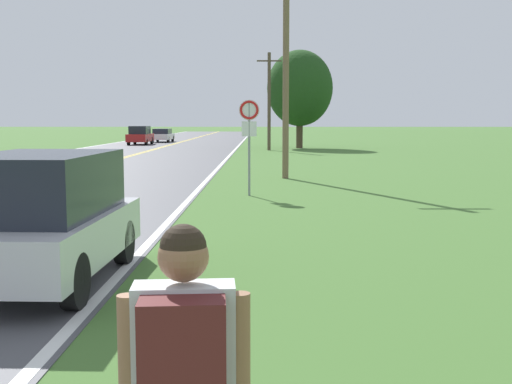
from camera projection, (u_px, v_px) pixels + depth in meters
hitchhiker_person at (184, 376)px, 2.91m from camera, size 0.60×0.43×1.78m
traffic_sign at (249, 123)px, 18.79m from camera, size 0.60×0.10×2.83m
utility_pole_midground at (286, 51)px, 24.11m from camera, size 1.80×0.24×9.31m
utility_pole_far at (269, 100)px, 46.74m from camera, size 1.80×0.24×7.08m
tree_left_verge at (300, 88)px, 50.10m from camera, size 5.14×5.14×7.65m
car_silver_suv_nearest at (40, 216)px, 8.78m from camera, size 1.98×3.99×1.79m
car_red_sedan_approaching at (140, 135)px, 57.47m from camera, size 1.81×4.24×1.67m
car_white_sedan_mid_near at (163, 135)px, 63.77m from camera, size 1.81×4.55×1.34m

